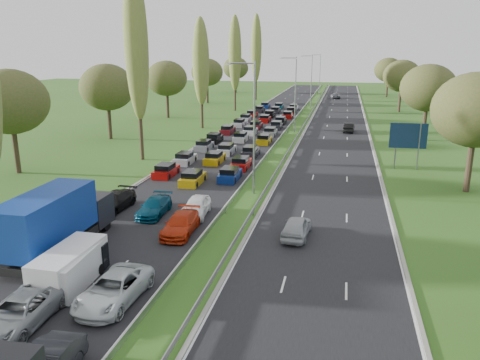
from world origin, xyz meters
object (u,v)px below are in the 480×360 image
Objects in this scene: white_van_rear at (75,267)px; info_sign at (38,211)px; near_car_3 at (114,201)px; blue_lorry at (57,220)px; direction_sign at (408,138)px; near_car_2 at (70,233)px; white_van_front at (72,265)px.

info_sign is (-7.33, 7.12, 0.38)m from white_van_rear.
blue_lorry is (0.39, -8.51, 1.42)m from near_car_3.
blue_lorry is 1.93× the size of direction_sign.
direction_sign reaches higher than blue_lorry.
white_van_rear is 0.92× the size of direction_sign.
info_sign is (-3.68, 1.88, 0.65)m from near_car_2.
direction_sign is at bearing 41.12° from info_sign.
white_van_rear is at bearing -57.29° from near_car_2.
direction_sign is at bearing 41.22° from near_car_3.
near_car_2 is at bearing 121.12° from white_van_rear.
near_car_2 is 2.11m from blue_lorry.
direction_sign reaches higher than white_van_rear.
info_sign is at bearing -120.95° from near_car_3.
direction_sign is (25.36, 20.02, 2.82)m from near_car_3.
info_sign is at bearing 137.57° from blue_lorry.
blue_lorry is at bearing -131.19° from direction_sign.
white_van_front is 1.09× the size of white_van_rear.
white_van_front reaches higher than near_car_2.
blue_lorry is at bearing 132.09° from white_van_front.
blue_lorry is (0.15, -1.52, 1.46)m from near_car_2.
near_car_2 is 6.39m from white_van_rear.
direction_sign is at bearing 56.30° from white_van_front.
info_sign is at bearing 135.51° from white_van_front.
blue_lorry is 2.09× the size of white_van_rear.
direction_sign reaches higher than white_van_front.
info_sign reaches higher than near_car_3.
white_van_front reaches higher than near_car_3.
near_car_2 is at bearing 94.74° from blue_lorry.
direction_sign is at bearing 44.98° from near_car_2.
near_car_2 is at bearing -132.91° from direction_sign.
white_van_rear is at bearing -123.64° from direction_sign.
info_sign is at bearing 132.10° from white_van_rear.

